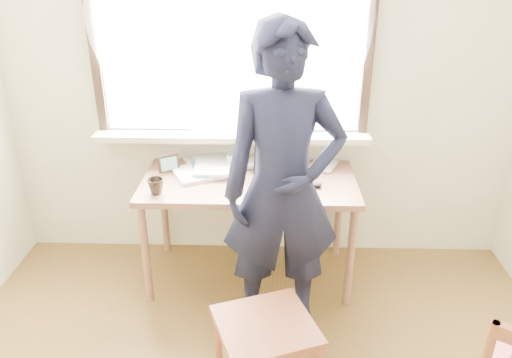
{
  "coord_description": "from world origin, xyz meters",
  "views": [
    {
      "loc": [
        0.06,
        -1.27,
        2.08
      ],
      "look_at": [
        -0.01,
        0.95,
        1.05
      ],
      "focal_mm": 35.0,
      "sensor_mm": 36.0,
      "label": 1
    }
  ],
  "objects_px": {
    "person": "(283,189)",
    "mug_dark": "(156,186)",
    "mug_white": "(234,160)",
    "desk": "(249,190)",
    "work_chair": "(266,335)",
    "laptop": "(278,174)"
  },
  "relations": [
    {
      "from": "mug_white",
      "to": "person",
      "type": "relative_size",
      "value": 0.06
    },
    {
      "from": "mug_dark",
      "to": "work_chair",
      "type": "height_order",
      "value": "mug_dark"
    },
    {
      "from": "work_chair",
      "to": "person",
      "type": "xyz_separation_m",
      "value": [
        0.08,
        0.55,
        0.52
      ]
    },
    {
      "from": "work_chair",
      "to": "person",
      "type": "distance_m",
      "value": 0.76
    },
    {
      "from": "desk",
      "to": "laptop",
      "type": "distance_m",
      "value": 0.23
    },
    {
      "from": "laptop",
      "to": "work_chair",
      "type": "distance_m",
      "value": 1.08
    },
    {
      "from": "mug_dark",
      "to": "work_chair",
      "type": "relative_size",
      "value": 0.18
    },
    {
      "from": "person",
      "to": "mug_dark",
      "type": "bearing_deg",
      "value": 155.06
    },
    {
      "from": "desk",
      "to": "laptop",
      "type": "relative_size",
      "value": 3.8
    },
    {
      "from": "laptop",
      "to": "mug_dark",
      "type": "xyz_separation_m",
      "value": [
        -0.74,
        -0.18,
        -0.01
      ]
    },
    {
      "from": "desk",
      "to": "person",
      "type": "xyz_separation_m",
      "value": [
        0.2,
        -0.48,
        0.24
      ]
    },
    {
      "from": "mug_dark",
      "to": "person",
      "type": "xyz_separation_m",
      "value": [
        0.76,
        -0.27,
        0.12
      ]
    },
    {
      "from": "mug_dark",
      "to": "desk",
      "type": "bearing_deg",
      "value": 20.95
    },
    {
      "from": "mug_white",
      "to": "work_chair",
      "type": "xyz_separation_m",
      "value": [
        0.23,
        -1.25,
        -0.39
      ]
    },
    {
      "from": "desk",
      "to": "mug_white",
      "type": "distance_m",
      "value": 0.27
    },
    {
      "from": "mug_white",
      "to": "person",
      "type": "distance_m",
      "value": 0.78
    },
    {
      "from": "mug_dark",
      "to": "laptop",
      "type": "bearing_deg",
      "value": 13.66
    },
    {
      "from": "mug_white",
      "to": "person",
      "type": "height_order",
      "value": "person"
    },
    {
      "from": "laptop",
      "to": "person",
      "type": "xyz_separation_m",
      "value": [
        0.02,
        -0.45,
        0.11
      ]
    },
    {
      "from": "mug_white",
      "to": "desk",
      "type": "bearing_deg",
      "value": -63.71
    },
    {
      "from": "mug_dark",
      "to": "mug_white",
      "type": "bearing_deg",
      "value": 44.12
    },
    {
      "from": "mug_dark",
      "to": "person",
      "type": "relative_size",
      "value": 0.06
    }
  ]
}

